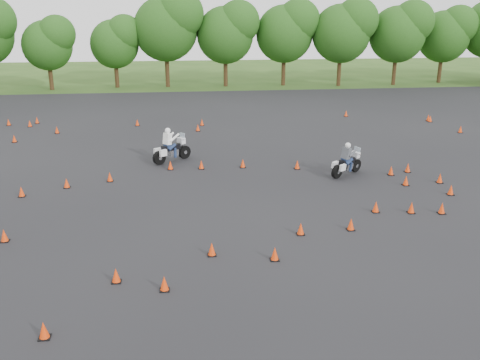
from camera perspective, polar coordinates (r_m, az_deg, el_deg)
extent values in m
plane|color=#2D5119|center=(19.27, 1.40, -7.06)|extent=(140.00, 140.00, 0.00)
plane|color=black|center=(24.79, -0.54, -1.21)|extent=(62.00, 62.00, 0.00)
cone|color=#E63909|center=(28.30, 6.12, 1.62)|extent=(0.26, 0.26, 0.45)
cone|color=#E63909|center=(21.32, -23.85, -5.46)|extent=(0.26, 0.26, 0.45)
cone|color=#E63909|center=(18.51, -3.03, -7.40)|extent=(0.26, 0.26, 0.45)
cone|color=#E63909|center=(38.27, -18.95, 5.06)|extent=(0.26, 0.26, 0.45)
cone|color=#E63909|center=(28.22, -4.15, 1.63)|extent=(0.26, 0.26, 0.45)
cone|color=#E63909|center=(41.09, -21.51, 5.62)|extent=(0.26, 0.26, 0.45)
cone|color=#E63909|center=(42.70, 19.45, 6.27)|extent=(0.26, 0.26, 0.45)
cone|color=#E63909|center=(28.92, 17.46, 1.24)|extent=(0.26, 0.26, 0.45)
cone|color=#E63909|center=(42.32, 19.62, 6.16)|extent=(0.26, 0.26, 0.45)
cone|color=#E63909|center=(39.30, -10.90, 6.03)|extent=(0.26, 0.26, 0.45)
cone|color=#E63909|center=(28.18, 15.81, 0.96)|extent=(0.26, 0.26, 0.45)
cone|color=#E63909|center=(26.89, -13.72, 0.32)|extent=(0.26, 0.26, 0.45)
cone|color=#E63909|center=(26.08, 21.57, -1.01)|extent=(0.26, 0.26, 0.45)
cone|color=#E63909|center=(27.67, 20.54, 0.17)|extent=(0.26, 0.26, 0.45)
cone|color=#E63909|center=(28.40, 0.30, 1.78)|extent=(0.26, 0.26, 0.45)
cone|color=#E63909|center=(42.72, 11.25, 6.96)|extent=(0.26, 0.26, 0.45)
cone|color=#E63909|center=(23.60, 20.73, -2.85)|extent=(0.26, 0.26, 0.45)
cone|color=#E63909|center=(25.96, -22.29, -1.18)|extent=(0.26, 0.26, 0.45)
cone|color=#E63909|center=(23.25, 17.82, -2.85)|extent=(0.26, 0.26, 0.45)
cone|color=#E63909|center=(17.23, -13.09, -9.91)|extent=(0.26, 0.26, 0.45)
cone|color=#E63909|center=(28.28, -7.44, 1.56)|extent=(0.26, 0.26, 0.45)
cone|color=#E63909|center=(26.75, 17.28, -0.08)|extent=(0.26, 0.26, 0.45)
cone|color=#E63909|center=(42.12, -23.46, 5.66)|extent=(0.26, 0.26, 0.45)
cone|color=#E63909|center=(22.93, 14.28, -2.81)|extent=(0.26, 0.26, 0.45)
cone|color=#E63909|center=(26.49, -18.01, -0.33)|extent=(0.26, 0.26, 0.45)
cone|color=#E63909|center=(20.93, 11.75, -4.66)|extent=(0.26, 0.26, 0.45)
cone|color=#E63909|center=(37.01, -4.52, 5.57)|extent=(0.26, 0.26, 0.45)
cone|color=#E63909|center=(28.18, 10.38, 1.35)|extent=(0.26, 0.26, 0.45)
cone|color=#E63909|center=(20.22, 6.49, -5.21)|extent=(0.26, 0.26, 0.45)
cone|color=#E63909|center=(15.14, -20.20, -14.83)|extent=(0.26, 0.26, 0.45)
cone|color=#E63909|center=(36.66, -22.94, 4.07)|extent=(0.26, 0.26, 0.45)
cone|color=#E63909|center=(38.75, -4.08, 6.15)|extent=(0.26, 0.26, 0.45)
cone|color=#E63909|center=(39.36, 22.46, 5.01)|extent=(0.26, 0.26, 0.45)
cone|color=#E63909|center=(18.19, 3.73, -7.88)|extent=(0.26, 0.26, 0.45)
cone|color=#E63909|center=(16.51, -8.08, -10.90)|extent=(0.26, 0.26, 0.45)
cone|color=#E63909|center=(42.09, -20.84, 5.96)|extent=(0.26, 0.26, 0.45)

